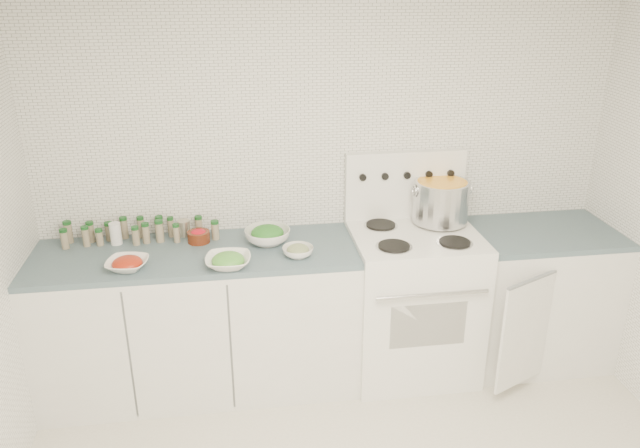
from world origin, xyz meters
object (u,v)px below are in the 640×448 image
(stove, at_px, (412,298))
(stock_pot, at_px, (441,200))
(bowl_tomato, at_px, (127,264))
(bowl_snowpea, at_px, (228,261))

(stove, distance_m, stock_pot, 0.64)
(stock_pot, distance_m, bowl_tomato, 1.88)
(stove, bearing_deg, stock_pot, 36.86)
(bowl_tomato, bearing_deg, bowl_snowpea, -5.29)
(bowl_snowpea, bearing_deg, stock_pot, 15.40)
(stove, distance_m, bowl_tomato, 1.72)
(bowl_tomato, bearing_deg, stock_pot, 9.55)
(bowl_snowpea, bearing_deg, stove, 10.94)
(stove, bearing_deg, bowl_tomato, -174.27)
(stove, xyz_separation_m, stock_pot, (0.19, 0.14, 0.59))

